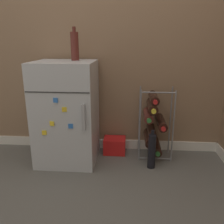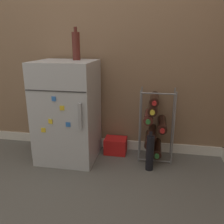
{
  "view_description": "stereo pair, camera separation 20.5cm",
  "coord_description": "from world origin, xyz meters",
  "px_view_note": "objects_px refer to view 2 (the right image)",
  "views": [
    {
      "loc": [
        0.07,
        -1.49,
        1.03
      ],
      "look_at": [
        -0.08,
        0.47,
        0.44
      ],
      "focal_mm": 38.0,
      "sensor_mm": 36.0,
      "label": 1
    },
    {
      "loc": [
        0.28,
        -1.46,
        1.03
      ],
      "look_at": [
        -0.08,
        0.47,
        0.44
      ],
      "focal_mm": 38.0,
      "sensor_mm": 36.0,
      "label": 2
    }
  ],
  "objects_px": {
    "wine_rack": "(154,124)",
    "soda_box": "(116,145)",
    "loose_bottle_floor": "(150,153)",
    "mini_fridge": "(68,111)",
    "fridge_top_bottle": "(76,46)"
  },
  "relations": [
    {
      "from": "mini_fridge",
      "to": "fridge_top_bottle",
      "type": "distance_m",
      "value": 0.56
    },
    {
      "from": "wine_rack",
      "to": "mini_fridge",
      "type": "bearing_deg",
      "value": -171.97
    },
    {
      "from": "wine_rack",
      "to": "soda_box",
      "type": "distance_m",
      "value": 0.43
    },
    {
      "from": "wine_rack",
      "to": "fridge_top_bottle",
      "type": "height_order",
      "value": "fridge_top_bottle"
    },
    {
      "from": "wine_rack",
      "to": "loose_bottle_floor",
      "type": "height_order",
      "value": "wine_rack"
    },
    {
      "from": "wine_rack",
      "to": "soda_box",
      "type": "relative_size",
      "value": 3.16
    },
    {
      "from": "mini_fridge",
      "to": "wine_rack",
      "type": "height_order",
      "value": "mini_fridge"
    },
    {
      "from": "mini_fridge",
      "to": "soda_box",
      "type": "bearing_deg",
      "value": 20.88
    },
    {
      "from": "fridge_top_bottle",
      "to": "loose_bottle_floor",
      "type": "height_order",
      "value": "fridge_top_bottle"
    },
    {
      "from": "wine_rack",
      "to": "loose_bottle_floor",
      "type": "xyz_separation_m",
      "value": [
        -0.02,
        -0.2,
        -0.17
      ]
    },
    {
      "from": "mini_fridge",
      "to": "loose_bottle_floor",
      "type": "height_order",
      "value": "mini_fridge"
    },
    {
      "from": "fridge_top_bottle",
      "to": "loose_bottle_floor",
      "type": "distance_m",
      "value": 1.07
    },
    {
      "from": "mini_fridge",
      "to": "fridge_top_bottle",
      "type": "relative_size",
      "value": 3.28
    },
    {
      "from": "mini_fridge",
      "to": "wine_rack",
      "type": "relative_size",
      "value": 1.36
    },
    {
      "from": "mini_fridge",
      "to": "soda_box",
      "type": "relative_size",
      "value": 4.29
    }
  ]
}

